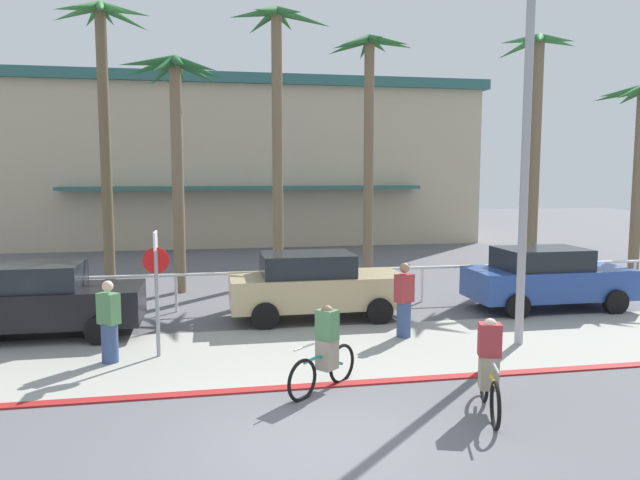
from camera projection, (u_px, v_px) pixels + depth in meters
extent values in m
plane|color=#5B5B60|center=(258.00, 297.00, 18.09)|extent=(80.00, 80.00, 0.00)
cube|color=#9E9E93|center=(281.00, 354.00, 12.42)|extent=(44.00, 4.00, 0.02)
cube|color=maroon|center=(295.00, 387.00, 10.47)|extent=(44.00, 0.24, 0.03)
cube|color=#BCAD8E|center=(239.00, 168.00, 34.83)|extent=(24.61, 11.02, 8.00)
cube|color=#2D605B|center=(238.00, 93.00, 34.36)|extent=(25.21, 11.62, 0.50)
cube|color=#2D605B|center=(246.00, 188.00, 29.07)|extent=(17.23, 1.20, 0.16)
cylinder|color=white|center=(262.00, 273.00, 16.51)|extent=(27.68, 0.08, 0.08)
cylinder|color=white|center=(86.00, 297.00, 15.72)|extent=(0.08, 0.08, 1.00)
cylinder|color=white|center=(176.00, 294.00, 16.15)|extent=(0.08, 0.08, 1.00)
cylinder|color=white|center=(262.00, 290.00, 16.57)|extent=(0.08, 0.08, 1.00)
cylinder|color=white|center=(344.00, 288.00, 16.99)|extent=(0.08, 0.08, 1.00)
cylinder|color=white|center=(422.00, 285.00, 17.41)|extent=(0.08, 0.08, 1.00)
cylinder|color=white|center=(496.00, 282.00, 17.84)|extent=(0.08, 0.08, 1.00)
cylinder|color=white|center=(567.00, 280.00, 18.26)|extent=(0.08, 0.08, 1.00)
cylinder|color=white|center=(634.00, 277.00, 18.68)|extent=(0.08, 0.08, 1.00)
cylinder|color=gray|center=(157.00, 304.00, 12.10)|extent=(0.08, 0.08, 2.20)
cube|color=white|center=(155.00, 241.00, 11.96)|extent=(0.04, 0.56, 0.36)
cylinder|color=red|center=(156.00, 260.00, 12.00)|extent=(0.52, 0.03, 0.52)
cylinder|color=#9EA0A5|center=(525.00, 171.00, 12.71)|extent=(0.18, 0.18, 7.50)
cylinder|color=brown|center=(105.00, 147.00, 20.34)|extent=(0.36, 0.36, 9.19)
cone|color=#387F3D|center=(125.00, 11.00, 19.99)|extent=(1.67, 0.32, 0.58)
cone|color=#387F3D|center=(125.00, 19.00, 20.58)|extent=(1.71, 1.50, 0.79)
cone|color=#387F3D|center=(107.00, 16.00, 20.56)|extent=(0.58, 1.53, 0.62)
cone|color=#387F3D|center=(93.00, 17.00, 20.35)|extent=(0.99, 1.39, 0.74)
cone|color=#387F3D|center=(76.00, 13.00, 19.99)|extent=(1.78, 0.91, 0.72)
cone|color=#387F3D|center=(77.00, 8.00, 19.48)|extent=(1.53, 0.82, 0.62)
cone|color=#387F3D|center=(87.00, 6.00, 19.26)|extent=(0.95, 1.33, 0.63)
cone|color=#387F3D|center=(100.00, 7.00, 18.99)|extent=(0.66, 2.00, 0.84)
cone|color=#387F3D|center=(117.00, 10.00, 19.48)|extent=(1.47, 1.30, 0.77)
cylinder|color=#756047|center=(178.00, 179.00, 18.48)|extent=(0.36, 0.36, 7.08)
cone|color=#235B2D|center=(199.00, 70.00, 18.25)|extent=(1.54, 0.32, 0.82)
cone|color=#235B2D|center=(195.00, 72.00, 18.69)|extent=(1.43, 1.27, 0.78)
cone|color=#235B2D|center=(180.00, 71.00, 18.76)|extent=(0.56, 1.43, 0.74)
cone|color=#235B2D|center=(163.00, 73.00, 18.73)|extent=(1.14, 1.66, 0.85)
cone|color=#235B2D|center=(150.00, 68.00, 18.24)|extent=(1.67, 0.87, 0.72)
cone|color=#235B2D|center=(147.00, 63.00, 17.69)|extent=(1.72, 0.89, 0.60)
cone|color=#235B2D|center=(163.00, 66.00, 17.55)|extent=(0.95, 1.33, 0.83)
cone|color=#235B2D|center=(179.00, 62.00, 17.24)|extent=(0.66, 1.98, 0.74)
cone|color=#235B2D|center=(196.00, 66.00, 17.72)|extent=(1.51, 1.34, 0.75)
cylinder|color=#756047|center=(277.00, 149.00, 20.36)|extent=(0.36, 0.36, 9.03)
cone|color=#2D6B33|center=(304.00, 19.00, 20.05)|extent=(1.91, 0.32, 0.75)
cone|color=#2D6B33|center=(284.00, 21.00, 20.51)|extent=(0.99, 1.39, 0.66)
cone|color=#2D6B33|center=(262.00, 23.00, 20.49)|extent=(1.13, 1.64, 0.78)
cone|color=#2D6B33|center=(253.00, 14.00, 19.73)|extent=(1.62, 0.32, 0.61)
cone|color=#2D6B33|center=(266.00, 10.00, 19.07)|extent=(1.17, 1.71, 0.69)
cone|color=#2D6B33|center=(289.00, 11.00, 19.37)|extent=(0.98, 1.37, 0.61)
cylinder|color=#756047|center=(369.00, 159.00, 21.86)|extent=(0.36, 0.36, 8.46)
cone|color=#2D6B33|center=(391.00, 43.00, 21.55)|extent=(1.63, 0.32, 0.59)
cone|color=#2D6B33|center=(378.00, 46.00, 21.90)|extent=(1.14, 1.14, 0.59)
cone|color=#2D6B33|center=(365.00, 49.00, 22.09)|extent=(0.32, 1.49, 0.77)
cone|color=#2D6B33|center=(348.00, 47.00, 21.91)|extent=(1.53, 1.53, 0.68)
cone|color=#2D6B33|center=(351.00, 44.00, 21.29)|extent=(1.45, 0.32, 0.71)
cone|color=#2D6B33|center=(356.00, 41.00, 20.64)|extent=(1.63, 1.63, 0.83)
cone|color=#2D6B33|center=(376.00, 38.00, 20.58)|extent=(0.32, 1.75, 0.62)
cone|color=#2D6B33|center=(389.00, 41.00, 20.98)|extent=(1.37, 1.37, 0.69)
cylinder|color=#756047|center=(535.00, 158.00, 22.02)|extent=(0.36, 0.36, 8.53)
cone|color=#387F3D|center=(558.00, 42.00, 21.69)|extent=(1.47, 0.32, 0.57)
cone|color=#387F3D|center=(539.00, 47.00, 22.22)|extent=(1.02, 1.45, 0.70)
cone|color=#387F3D|center=(518.00, 49.00, 22.22)|extent=(1.18, 1.72, 0.82)
cone|color=#387F3D|center=(520.00, 40.00, 21.42)|extent=(1.58, 0.32, 0.58)
cone|color=#387F3D|center=(540.00, 38.00, 20.83)|extent=(1.10, 1.58, 0.70)
cone|color=#387F3D|center=(557.00, 39.00, 21.06)|extent=(0.98, 1.37, 0.65)
cylinder|color=#756047|center=(638.00, 185.00, 20.89)|extent=(0.36, 0.36, 6.58)
cone|color=#2D6B33|center=(631.00, 97.00, 21.36)|extent=(0.61, 1.72, 0.68)
cone|color=#2D6B33|center=(617.00, 95.00, 21.20)|extent=(1.17, 1.70, 0.60)
cone|color=#2D6B33|center=(621.00, 93.00, 20.66)|extent=(1.49, 0.80, 0.57)
cone|color=#2D6B33|center=(630.00, 93.00, 20.19)|extent=(1.53, 0.82, 0.72)
cube|color=black|center=(42.00, 306.00, 13.61)|extent=(4.40, 1.80, 0.80)
cube|color=#1E2328|center=(28.00, 276.00, 13.49)|extent=(2.29, 1.58, 0.56)
cylinder|color=black|center=(113.00, 312.00, 14.79)|extent=(0.66, 0.22, 0.66)
cylinder|color=black|center=(101.00, 330.00, 13.04)|extent=(0.66, 0.22, 0.66)
cube|color=tan|center=(317.00, 290.00, 15.42)|extent=(4.40, 1.80, 0.80)
cube|color=#1E2328|center=(307.00, 264.00, 15.30)|extent=(2.29, 1.58, 0.56)
cylinder|color=black|center=(361.00, 296.00, 16.60)|extent=(0.66, 0.22, 0.66)
cylinder|color=black|center=(379.00, 311.00, 14.84)|extent=(0.66, 0.22, 0.66)
cylinder|color=black|center=(259.00, 300.00, 16.09)|extent=(0.66, 0.22, 0.66)
cylinder|color=black|center=(265.00, 316.00, 14.33)|extent=(0.66, 0.22, 0.66)
cube|color=#284793|center=(549.00, 283.00, 16.48)|extent=(4.40, 1.80, 0.80)
cube|color=#1E2328|center=(541.00, 258.00, 16.36)|extent=(2.29, 1.58, 0.56)
cylinder|color=black|center=(575.00, 289.00, 17.66)|extent=(0.66, 0.22, 0.66)
cylinder|color=black|center=(616.00, 302.00, 15.90)|extent=(0.66, 0.22, 0.66)
cylinder|color=black|center=(485.00, 293.00, 17.15)|extent=(0.66, 0.22, 0.66)
cylinder|color=black|center=(517.00, 306.00, 15.39)|extent=(0.66, 0.22, 0.66)
torus|color=black|center=(495.00, 405.00, 8.82)|extent=(0.27, 0.71, 0.72)
torus|color=black|center=(484.00, 380.00, 9.91)|extent=(0.27, 0.71, 0.72)
cylinder|color=gold|center=(487.00, 378.00, 9.56)|extent=(0.25, 0.67, 0.35)
cylinder|color=gold|center=(493.00, 381.00, 9.02)|extent=(0.16, 0.38, 0.07)
cylinder|color=gold|center=(489.00, 376.00, 9.46)|extent=(0.05, 0.05, 0.44)
cylinder|color=silver|center=(496.00, 368.00, 8.81)|extent=(0.18, 0.49, 0.04)
cube|color=gray|center=(489.00, 372.00, 9.45)|extent=(0.36, 0.39, 0.52)
cube|color=#A33338|center=(490.00, 340.00, 9.39)|extent=(0.40, 0.35, 0.52)
sphere|color=beige|center=(490.00, 325.00, 9.37)|extent=(0.22, 0.22, 0.22)
torus|color=black|center=(302.00, 380.00, 9.89)|extent=(0.58, 0.52, 0.72)
torus|color=black|center=(342.00, 364.00, 10.75)|extent=(0.58, 0.52, 0.72)
cylinder|color=#197F7A|center=(330.00, 360.00, 10.47)|extent=(0.55, 0.49, 0.35)
cylinder|color=#197F7A|center=(311.00, 360.00, 10.04)|extent=(0.32, 0.29, 0.07)
cylinder|color=#197F7A|center=(327.00, 358.00, 10.39)|extent=(0.05, 0.05, 0.44)
cylinder|color=silver|center=(304.00, 347.00, 9.86)|extent=(0.40, 0.36, 0.04)
cube|color=gray|center=(327.00, 354.00, 10.38)|extent=(0.43, 0.42, 0.52)
cube|color=#4C7F51|center=(327.00, 325.00, 10.32)|extent=(0.42, 0.43, 0.52)
sphere|color=brown|center=(327.00, 312.00, 10.30)|extent=(0.22, 0.22, 0.22)
cylinder|color=#384C7A|center=(110.00, 343.00, 11.80)|extent=(0.45, 0.45, 0.79)
cube|color=#4C7F51|center=(109.00, 309.00, 11.72)|extent=(0.47, 0.45, 0.61)
sphere|color=beige|center=(108.00, 286.00, 11.67)|extent=(0.22, 0.22, 0.22)
cylinder|color=#384C7A|center=(404.00, 320.00, 13.63)|extent=(0.43, 0.43, 0.82)
cube|color=#A33338|center=(404.00, 288.00, 13.55)|extent=(0.47, 0.41, 0.63)
sphere|color=#9E7556|center=(405.00, 268.00, 13.50)|extent=(0.23, 0.23, 0.23)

